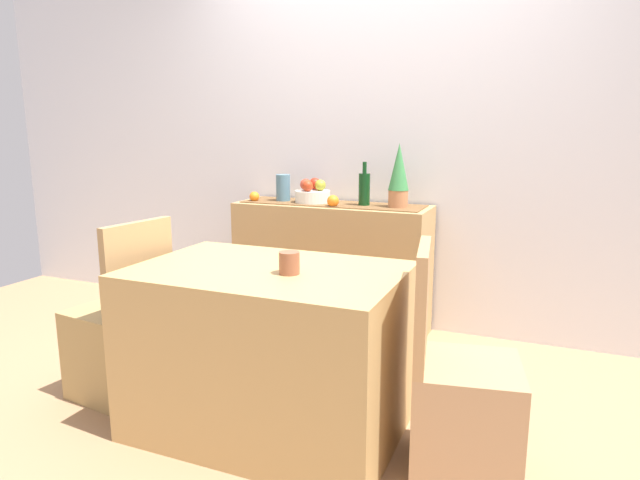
{
  "coord_description": "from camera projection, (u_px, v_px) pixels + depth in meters",
  "views": [
    {
      "loc": [
        1.05,
        -2.38,
        1.33
      ],
      "look_at": [
        -0.1,
        0.39,
        0.72
      ],
      "focal_mm": 30.89,
      "sensor_mm": 36.0,
      "label": 1
    }
  ],
  "objects": [
    {
      "name": "apple_front",
      "position": [
        306.0,
        184.0,
        3.62
      ],
      "size": [
        0.08,
        0.08,
        0.08
      ],
      "primitive_type": "sphere",
      "color": "#AC3D29",
      "rests_on": "fruit_bowl"
    },
    {
      "name": "sideboard_console",
      "position": [
        332.0,
        267.0,
        3.65
      ],
      "size": [
        1.27,
        0.42,
        0.84
      ],
      "primitive_type": "cube",
      "color": "tan",
      "rests_on": "ground"
    },
    {
      "name": "potted_plant",
      "position": [
        399.0,
        175.0,
        3.36
      ],
      "size": [
        0.13,
        0.13,
        0.4
      ],
      "color": "#B9754A",
      "rests_on": "sideboard_console"
    },
    {
      "name": "chair_near_window",
      "position": [
        122.0,
        344.0,
        2.76
      ],
      "size": [
        0.45,
        0.45,
        0.9
      ],
      "color": "tan",
      "rests_on": "ground"
    },
    {
      "name": "chair_by_corner",
      "position": [
        461.0,
        408.0,
        2.13
      ],
      "size": [
        0.46,
        0.46,
        0.9
      ],
      "color": "tan",
      "rests_on": "ground"
    },
    {
      "name": "apple_upper",
      "position": [
        320.0,
        185.0,
        3.58
      ],
      "size": [
        0.07,
        0.07,
        0.07
      ],
      "primitive_type": "sphere",
      "color": "#9A9C2C",
      "rests_on": "fruit_bowl"
    },
    {
      "name": "room_wall_rear",
      "position": [
        381.0,
        125.0,
        3.61
      ],
      "size": [
        6.4,
        0.06,
        2.7
      ],
      "primitive_type": "cube",
      "color": "silver",
      "rests_on": "ground"
    },
    {
      "name": "fruit_bowl",
      "position": [
        313.0,
        196.0,
        3.61
      ],
      "size": [
        0.23,
        0.23,
        0.08
      ],
      "primitive_type": "cylinder",
      "color": "silver",
      "rests_on": "table_runner"
    },
    {
      "name": "coffee_cup",
      "position": [
        289.0,
        263.0,
        2.25
      ],
      "size": [
        0.09,
        0.09,
        0.09
      ],
      "primitive_type": "cylinder",
      "color": "brown",
      "rests_on": "dining_table"
    },
    {
      "name": "wine_bottle",
      "position": [
        364.0,
        189.0,
        3.46
      ],
      "size": [
        0.07,
        0.07,
        0.28
      ],
      "color": "#0F3916",
      "rests_on": "sideboard_console"
    },
    {
      "name": "apple_right",
      "position": [
        315.0,
        184.0,
        3.66
      ],
      "size": [
        0.08,
        0.08,
        0.08
      ],
      "primitive_type": "sphere",
      "color": "red",
      "rests_on": "fruit_bowl"
    },
    {
      "name": "orange_loose_mid",
      "position": [
        254.0,
        197.0,
        3.69
      ],
      "size": [
        0.07,
        0.07,
        0.07
      ],
      "primitive_type": "sphere",
      "color": "orange",
      "rests_on": "sideboard_console"
    },
    {
      "name": "ground_plane",
      "position": [
        309.0,
        395.0,
        2.81
      ],
      "size": [
        6.4,
        6.4,
        0.02
      ],
      "primitive_type": "cube",
      "color": "#A37B55",
      "rests_on": "ground"
    },
    {
      "name": "orange_loose_far",
      "position": [
        333.0,
        201.0,
        3.43
      ],
      "size": [
        0.08,
        0.08,
        0.08
      ],
      "primitive_type": "sphere",
      "color": "orange",
      "rests_on": "sideboard_console"
    },
    {
      "name": "dining_table",
      "position": [
        269.0,
        349.0,
        2.43
      ],
      "size": [
        1.15,
        0.76,
        0.74
      ],
      "primitive_type": "cube",
      "color": "tan",
      "rests_on": "ground"
    },
    {
      "name": "table_runner",
      "position": [
        332.0,
        204.0,
        3.57
      ],
      "size": [
        1.19,
        0.32,
        0.01
      ],
      "primitive_type": "cube",
      "color": "brown",
      "rests_on": "sideboard_console"
    },
    {
      "name": "ceramic_vase",
      "position": [
        283.0,
        188.0,
        3.68
      ],
      "size": [
        0.09,
        0.09,
        0.18
      ],
      "primitive_type": "cylinder",
      "color": "slate",
      "rests_on": "sideboard_console"
    },
    {
      "name": "apple_center",
      "position": [
        308.0,
        186.0,
        3.54
      ],
      "size": [
        0.07,
        0.07,
        0.07
      ],
      "primitive_type": "sphere",
      "color": "#AD3418",
      "rests_on": "fruit_bowl"
    }
  ]
}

